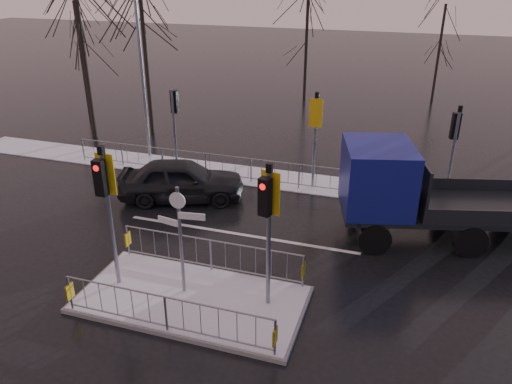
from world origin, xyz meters
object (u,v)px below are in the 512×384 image
(traffic_island, at_px, (191,289))
(street_lamp_left, at_px, (142,58))
(car_far_lane, at_px, (182,180))
(flatbed_truck, at_px, (407,190))

(traffic_island, xyz_separation_m, street_lamp_left, (-6.42, 9.49, 4.10))
(car_far_lane, height_order, street_lamp_left, street_lamp_left)
(traffic_island, xyz_separation_m, car_far_lane, (-2.98, 5.69, 0.40))
(car_far_lane, relative_size, street_lamp_left, 0.57)
(traffic_island, distance_m, car_far_lane, 6.43)
(traffic_island, relative_size, flatbed_truck, 0.83)
(flatbed_truck, bearing_deg, traffic_island, -134.04)
(flatbed_truck, bearing_deg, street_lamp_left, 160.00)
(car_far_lane, bearing_deg, flatbed_truck, -111.70)
(flatbed_truck, xyz_separation_m, street_lamp_left, (-11.53, 4.20, 2.81))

